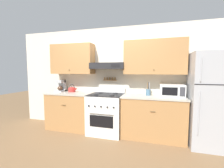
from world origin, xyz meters
The scene contains 10 objects.
ground_plane centered at (0.00, 0.00, 0.00)m, with size 16.00×16.00×0.00m, color brown.
wall_back centered at (0.05, 0.60, 1.46)m, with size 5.20×0.46×2.55m.
counter_left centered at (-0.97, 0.33, 0.46)m, with size 1.14×0.65×0.92m.
counter_right centered at (1.07, 0.33, 0.46)m, with size 1.35×0.65×0.92m.
stove_range centered at (0.00, 0.29, 0.47)m, with size 0.78×0.72×1.05m.
refrigerator centered at (2.14, 0.26, 0.91)m, with size 0.75×0.77×1.83m.
tea_kettle centered at (-0.98, 0.43, 0.99)m, with size 0.23×0.18×0.20m.
coffee_maker centered at (-1.32, 0.46, 1.08)m, with size 0.20×0.25×0.31m.
microwave centered at (1.46, 0.44, 1.05)m, with size 0.50×0.40×0.26m.
utensil_crock centered at (0.96, 0.43, 1.00)m, with size 0.11×0.11×0.29m.
Camera 1 is at (1.08, -3.02, 1.48)m, focal length 24.00 mm.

